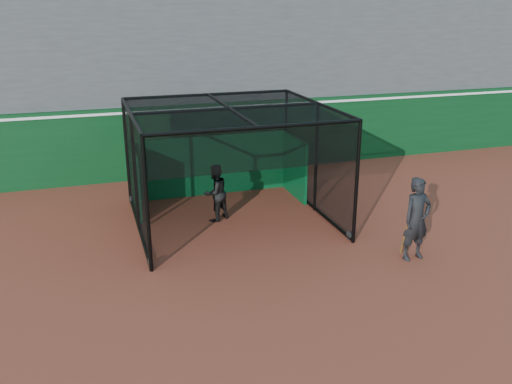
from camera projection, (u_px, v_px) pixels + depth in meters
name	position (u px, v px, depth m)	size (l,w,h in m)	color
ground	(252.00, 286.00, 11.67)	(120.00, 120.00, 0.00)	brown
outfield_wall	(179.00, 139.00, 18.89)	(50.00, 0.50, 2.50)	#0A3817
grandstand	(158.00, 38.00, 21.24)	(50.00, 7.85, 8.95)	#4C4C4F
batting_cage	(230.00, 166.00, 14.75)	(5.19, 4.98, 3.15)	black
batter	(215.00, 193.00, 14.98)	(0.78, 0.61, 1.61)	black
on_deck_player	(417.00, 219.00, 12.61)	(0.78, 0.56, 2.00)	black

